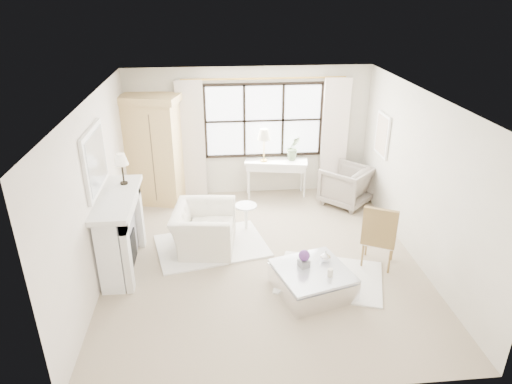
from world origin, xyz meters
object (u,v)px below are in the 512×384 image
Objects in this scene: console_table at (276,178)px; coffee_table at (312,281)px; armoire at (154,150)px; club_armchair at (204,228)px.

console_table is 1.10× the size of coffee_table.
armoire is at bearing 110.90° from coffee_table.
armoire is at bearing -167.86° from console_table.
coffee_table is (1.59, -1.40, -0.19)m from club_armchair.
coffee_table is (2.57, -3.37, -0.96)m from armoire.
armoire is 4.34m from coffee_table.
armoire is 2.33m from club_armchair.
console_table reaches higher than coffee_table.
armoire reaches higher than console_table.
console_table is at bearing 15.04° from armoire.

